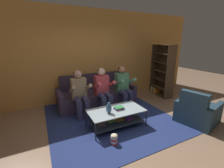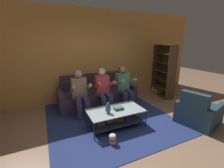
# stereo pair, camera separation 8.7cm
# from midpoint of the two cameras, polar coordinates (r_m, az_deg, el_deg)

# --- Properties ---
(ground) EXTENTS (16.80, 16.80, 0.00)m
(ground) POSITION_cam_midpoint_polar(r_m,az_deg,el_deg) (3.33, 5.64, -19.14)
(ground) COLOR #9A775C
(back_partition) EXTENTS (8.40, 0.12, 2.90)m
(back_partition) POSITION_cam_midpoint_polar(r_m,az_deg,el_deg) (5.02, -8.43, 10.48)
(back_partition) COLOR #D49548
(back_partition) RESTS_ON ground
(couch) EXTENTS (2.35, 0.95, 0.90)m
(couch) POSITION_cam_midpoint_polar(r_m,az_deg,el_deg) (4.77, -5.20, -3.98)
(couch) COLOR #3C3048
(couch) RESTS_ON ground
(person_seated_left) EXTENTS (0.50, 0.58, 1.20)m
(person_seated_left) POSITION_cam_midpoint_polar(r_m,az_deg,el_deg) (3.97, -11.48, -2.83)
(person_seated_left) COLOR #393760
(person_seated_left) RESTS_ON ground
(person_seated_middle) EXTENTS (0.50, 0.58, 1.21)m
(person_seated_middle) POSITION_cam_midpoint_polar(r_m,az_deg,el_deg) (4.15, -2.69, -1.64)
(person_seated_middle) COLOR navy
(person_seated_middle) RESTS_ON ground
(person_seated_right) EXTENTS (0.50, 0.58, 1.22)m
(person_seated_right) POSITION_cam_midpoint_polar(r_m,az_deg,el_deg) (4.43, 5.16, -0.51)
(person_seated_right) COLOR navy
(person_seated_right) RESTS_ON ground
(coffee_table) EXTENTS (1.27, 0.66, 0.41)m
(coffee_table) POSITION_cam_midpoint_polar(r_m,az_deg,el_deg) (3.51, 2.10, -11.93)
(coffee_table) COLOR #ABBEC7
(coffee_table) RESTS_ON ground
(area_rug) EXTENTS (3.00, 3.41, 0.01)m
(area_rug) POSITION_cam_midpoint_polar(r_m,az_deg,el_deg) (4.13, -1.40, -11.50)
(area_rug) COLOR navy
(area_rug) RESTS_ON ground
(vase) EXTENTS (0.12, 0.12, 0.24)m
(vase) POSITION_cam_midpoint_polar(r_m,az_deg,el_deg) (3.26, -0.75, -9.24)
(vase) COLOR #335F84
(vase) RESTS_ON coffee_table
(book_stack) EXTENTS (0.24, 0.19, 0.06)m
(book_stack) POSITION_cam_midpoint_polar(r_m,az_deg,el_deg) (3.48, 3.13, -9.16)
(book_stack) COLOR purple
(book_stack) RESTS_ON coffee_table
(bookshelf) EXTENTS (0.47, 0.98, 1.81)m
(bookshelf) POSITION_cam_midpoint_polar(r_m,az_deg,el_deg) (5.71, 19.49, 3.92)
(bookshelf) COLOR #4C3825
(bookshelf) RESTS_ON ground
(armchair) EXTENTS (1.04, 1.00, 0.84)m
(armchair) POSITION_cam_midpoint_polar(r_m,az_deg,el_deg) (4.20, 30.47, -9.29)
(armchair) COLOR #264152
(armchair) RESTS_ON ground
(popcorn_tub) EXTENTS (0.13, 0.13, 0.22)m
(popcorn_tub) POSITION_cam_midpoint_polar(r_m,az_deg,el_deg) (3.04, 1.11, -20.32)
(popcorn_tub) COLOR red
(popcorn_tub) RESTS_ON ground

